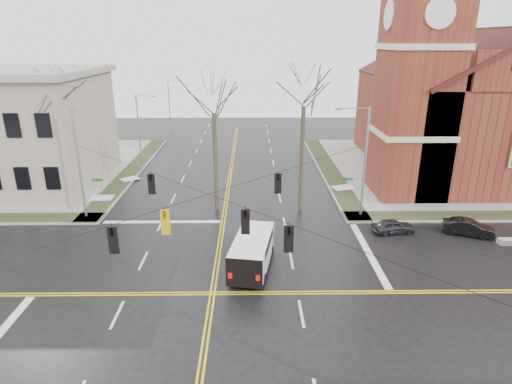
{
  "coord_description": "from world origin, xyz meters",
  "views": [
    {
      "loc": [
        2.28,
        -21.64,
        14.05
      ],
      "look_at": [
        2.63,
        6.0,
        4.17
      ],
      "focal_mm": 30.0,
      "sensor_mm": 36.0,
      "label": 1
    }
  ],
  "objects_px": {
    "church": "(460,95)",
    "streetlight_north_b": "(170,103)",
    "parked_car_a": "(393,226)",
    "tree_ne": "(304,99)",
    "parked_car_b": "(468,228)",
    "tree_nw_far": "(53,103)",
    "signal_pole_nw": "(81,160)",
    "streetlight_north_a": "(140,127)",
    "tree_nw_near": "(214,106)",
    "signal_pole_ne": "(363,159)",
    "cargo_van": "(253,249)"
  },
  "relations": [
    {
      "from": "church",
      "to": "streetlight_north_b",
      "type": "height_order",
      "value": "church"
    },
    {
      "from": "parked_car_a",
      "to": "tree_ne",
      "type": "xyz_separation_m",
      "value": [
        -6.63,
        4.95,
        8.98
      ]
    },
    {
      "from": "streetlight_north_b",
      "to": "parked_car_b",
      "type": "bearing_deg",
      "value": -53.81
    },
    {
      "from": "parked_car_b",
      "to": "tree_nw_far",
      "type": "xyz_separation_m",
      "value": [
        -32.76,
        6.41,
        8.53
      ]
    },
    {
      "from": "parked_car_b",
      "to": "tree_ne",
      "type": "distance_m",
      "value": 16.07
    },
    {
      "from": "signal_pole_nw",
      "to": "streetlight_north_a",
      "type": "relative_size",
      "value": 1.12
    },
    {
      "from": "signal_pole_nw",
      "to": "parked_car_b",
      "type": "xyz_separation_m",
      "value": [
        30.11,
        -3.74,
        -4.35
      ]
    },
    {
      "from": "signal_pole_nw",
      "to": "parked_car_b",
      "type": "distance_m",
      "value": 30.65
    },
    {
      "from": "parked_car_b",
      "to": "tree_nw_near",
      "type": "height_order",
      "value": "tree_nw_near"
    },
    {
      "from": "signal_pole_nw",
      "to": "tree_nw_far",
      "type": "height_order",
      "value": "tree_nw_far"
    },
    {
      "from": "signal_pole_ne",
      "to": "signal_pole_nw",
      "type": "relative_size",
      "value": 1.0
    },
    {
      "from": "church",
      "to": "parked_car_b",
      "type": "distance_m",
      "value": 19.67
    },
    {
      "from": "streetlight_north_b",
      "to": "tree_nw_near",
      "type": "relative_size",
      "value": 0.65
    },
    {
      "from": "cargo_van",
      "to": "parked_car_b",
      "type": "relative_size",
      "value": 1.63
    },
    {
      "from": "cargo_van",
      "to": "tree_ne",
      "type": "height_order",
      "value": "tree_ne"
    },
    {
      "from": "streetlight_north_a",
      "to": "signal_pole_nw",
      "type": "bearing_deg",
      "value": -92.32
    },
    {
      "from": "streetlight_north_b",
      "to": "parked_car_b",
      "type": "distance_m",
      "value": 50.01
    },
    {
      "from": "streetlight_north_a",
      "to": "tree_ne",
      "type": "bearing_deg",
      "value": -40.68
    },
    {
      "from": "cargo_van",
      "to": "parked_car_b",
      "type": "xyz_separation_m",
      "value": [
        16.41,
        4.63,
        -0.67
      ]
    },
    {
      "from": "tree_nw_near",
      "to": "cargo_van",
      "type": "bearing_deg",
      "value": -72.96
    },
    {
      "from": "signal_pole_ne",
      "to": "streetlight_north_b",
      "type": "bearing_deg",
      "value": 121.05
    },
    {
      "from": "signal_pole_ne",
      "to": "parked_car_b",
      "type": "relative_size",
      "value": 2.46
    },
    {
      "from": "streetlight_north_b",
      "to": "signal_pole_nw",
      "type": "bearing_deg",
      "value": -91.05
    },
    {
      "from": "signal_pole_ne",
      "to": "streetlight_north_a",
      "type": "relative_size",
      "value": 1.12
    },
    {
      "from": "church",
      "to": "tree_nw_near",
      "type": "height_order",
      "value": "church"
    },
    {
      "from": "signal_pole_ne",
      "to": "parked_car_a",
      "type": "relative_size",
      "value": 2.81
    },
    {
      "from": "streetlight_north_b",
      "to": "tree_nw_far",
      "type": "height_order",
      "value": "tree_nw_far"
    },
    {
      "from": "streetlight_north_b",
      "to": "church",
      "type": "bearing_deg",
      "value": -33.25
    },
    {
      "from": "streetlight_north_a",
      "to": "parked_car_b",
      "type": "relative_size",
      "value": 2.18
    },
    {
      "from": "streetlight_north_b",
      "to": "tree_nw_far",
      "type": "bearing_deg",
      "value": -95.6
    },
    {
      "from": "parked_car_b",
      "to": "tree_nw_far",
      "type": "distance_m",
      "value": 34.46
    },
    {
      "from": "church",
      "to": "streetlight_north_b",
      "type": "bearing_deg",
      "value": 146.75
    },
    {
      "from": "signal_pole_ne",
      "to": "tree_nw_far",
      "type": "distance_m",
      "value": 25.78
    },
    {
      "from": "signal_pole_ne",
      "to": "cargo_van",
      "type": "height_order",
      "value": "signal_pole_ne"
    },
    {
      "from": "signal_pole_nw",
      "to": "parked_car_b",
      "type": "relative_size",
      "value": 2.46
    },
    {
      "from": "tree_nw_far",
      "to": "cargo_van",
      "type": "bearing_deg",
      "value": -34.01
    },
    {
      "from": "church",
      "to": "streetlight_north_b",
      "type": "relative_size",
      "value": 3.44
    },
    {
      "from": "church",
      "to": "parked_car_b",
      "type": "bearing_deg",
      "value": -109.33
    },
    {
      "from": "church",
      "to": "tree_ne",
      "type": "xyz_separation_m",
      "value": [
        -18.18,
        -11.6,
        1.09
      ]
    },
    {
      "from": "parked_car_b",
      "to": "tree_ne",
      "type": "relative_size",
      "value": 0.28
    },
    {
      "from": "signal_pole_nw",
      "to": "streetlight_north_a",
      "type": "distance_m",
      "value": 16.52
    },
    {
      "from": "cargo_van",
      "to": "tree_nw_far",
      "type": "relative_size",
      "value": 0.47
    },
    {
      "from": "streetlight_north_b",
      "to": "tree_ne",
      "type": "xyz_separation_m",
      "value": [
        17.24,
        -34.82,
        5.06
      ]
    },
    {
      "from": "tree_nw_far",
      "to": "tree_ne",
      "type": "height_order",
      "value": "tree_ne"
    },
    {
      "from": "church",
      "to": "tree_nw_far",
      "type": "height_order",
      "value": "church"
    },
    {
      "from": "tree_nw_far",
      "to": "parked_car_a",
      "type": "bearing_deg",
      "value": -12.31
    },
    {
      "from": "cargo_van",
      "to": "streetlight_north_b",
      "type": "bearing_deg",
      "value": 116.05
    },
    {
      "from": "church",
      "to": "tree_nw_near",
      "type": "distance_m",
      "value": 27.99
    },
    {
      "from": "signal_pole_nw",
      "to": "tree_ne",
      "type": "xyz_separation_m",
      "value": [
        17.9,
        1.68,
        4.58
      ]
    },
    {
      "from": "streetlight_north_a",
      "to": "parked_car_a",
      "type": "bearing_deg",
      "value": -39.63
    }
  ]
}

